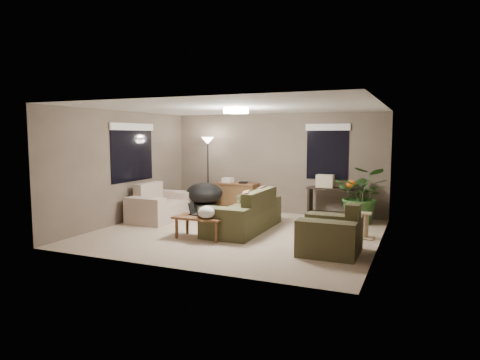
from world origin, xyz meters
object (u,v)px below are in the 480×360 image
at_px(main_sofa, 245,216).
at_px(houseplant, 362,201).
at_px(console_table, 335,201).
at_px(desk, 237,197).
at_px(loveseat, 160,207).
at_px(floor_lamp, 208,149).
at_px(papasan_chair, 204,196).
at_px(coffee_table, 201,219).
at_px(cat_scratching_post, 365,227).
at_px(armchair, 331,236).

height_order(main_sofa, houseplant, houseplant).
bearing_deg(console_table, desk, 179.33).
bearing_deg(desk, houseplant, -4.02).
height_order(loveseat, console_table, loveseat).
relative_size(console_table, floor_lamp, 0.68).
height_order(desk, floor_lamp, floor_lamp).
xyz_separation_m(desk, papasan_chair, (-0.54, -0.74, 0.09)).
xyz_separation_m(main_sofa, floor_lamp, (-1.76, 1.73, 1.30)).
relative_size(console_table, papasan_chair, 1.17).
bearing_deg(console_table, coffee_table, -125.72).
relative_size(desk, papasan_chair, 0.99).
relative_size(console_table, houseplant, 1.02).
relative_size(coffee_table, floor_lamp, 0.52).
bearing_deg(papasan_chair, cat_scratching_post, -13.06).
bearing_deg(desk, armchair, -44.37).
relative_size(coffee_table, papasan_chair, 0.90).
relative_size(loveseat, floor_lamp, 0.84).
bearing_deg(papasan_chair, loveseat, -127.77).
height_order(papasan_chair, cat_scratching_post, papasan_chair).
bearing_deg(coffee_table, desk, 99.95).
relative_size(houseplant, cat_scratching_post, 2.56).
xyz_separation_m(loveseat, coffee_table, (1.73, -1.20, 0.06)).
bearing_deg(houseplant, coffee_table, -135.24).
xyz_separation_m(main_sofa, loveseat, (-2.25, 0.23, 0.00)).
distance_m(papasan_chair, floor_lamp, 1.30).
bearing_deg(main_sofa, desk, 118.46).
bearing_deg(console_table, main_sofa, -129.43).
height_order(loveseat, floor_lamp, floor_lamp).
bearing_deg(loveseat, cat_scratching_post, -0.16).
xyz_separation_m(console_table, houseplant, (0.62, -0.19, 0.06)).
distance_m(main_sofa, loveseat, 2.26).
distance_m(loveseat, houseplant, 4.60).
height_order(coffee_table, console_table, console_table).
xyz_separation_m(desk, cat_scratching_post, (3.39, -1.65, -0.16)).
bearing_deg(loveseat, houseplant, 17.96).
relative_size(armchair, papasan_chair, 0.90).
relative_size(desk, cat_scratching_post, 2.20).
relative_size(main_sofa, cat_scratching_post, 4.40).
bearing_deg(houseplant, cat_scratching_post, -80.02).
relative_size(console_table, cat_scratching_post, 2.60).
distance_m(main_sofa, papasan_chair, 1.92).
height_order(armchair, coffee_table, armchair).
height_order(loveseat, houseplant, houseplant).
bearing_deg(armchair, loveseat, 163.03).
distance_m(armchair, floor_lamp, 4.85).
relative_size(loveseat, console_table, 1.23).
height_order(armchair, desk, armchair).
bearing_deg(coffee_table, loveseat, 145.29).
bearing_deg(main_sofa, armchair, -28.23).
xyz_separation_m(console_table, papasan_chair, (-3.06, -0.71, 0.03)).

